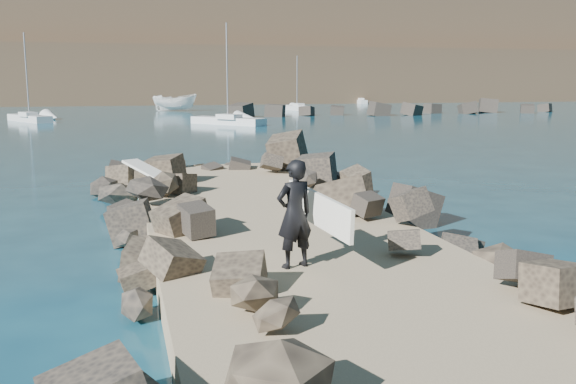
# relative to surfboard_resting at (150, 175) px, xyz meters

# --- Properties ---
(ground) EXTENTS (800.00, 800.00, 0.00)m
(ground) POSITION_rel_surfboard_resting_xyz_m (2.66, -5.60, -1.04)
(ground) COLOR #0F384C
(ground) RESTS_ON ground
(jetty) EXTENTS (6.00, 26.00, 0.60)m
(jetty) POSITION_rel_surfboard_resting_xyz_m (2.66, -7.60, -0.74)
(jetty) COLOR #8C7759
(jetty) RESTS_ON ground
(riprap_left) EXTENTS (2.60, 22.00, 1.00)m
(riprap_left) POSITION_rel_surfboard_resting_xyz_m (-0.24, -7.10, -0.54)
(riprap_left) COLOR black
(riprap_left) RESTS_ON ground
(riprap_right) EXTENTS (2.60, 22.00, 1.00)m
(riprap_right) POSITION_rel_surfboard_resting_xyz_m (5.56, -7.10, -0.54)
(riprap_right) COLOR black
(riprap_right) RESTS_ON ground
(breakwater_secondary) EXTENTS (52.00, 4.00, 1.20)m
(breakwater_secondary) POSITION_rel_surfboard_resting_xyz_m (37.66, 49.40, -0.44)
(breakwater_secondary) COLOR black
(breakwater_secondary) RESTS_ON ground
(headland) EXTENTS (360.00, 140.00, 32.00)m
(headland) POSITION_rel_surfboard_resting_xyz_m (12.66, 154.40, 14.96)
(headland) COLOR #2D4919
(headland) RESTS_ON ground
(surfboard_resting) EXTENTS (1.69, 2.26, 0.08)m
(surfboard_resting) POSITION_rel_surfboard_resting_xyz_m (0.00, 0.00, 0.00)
(surfboard_resting) COLOR silver
(surfboard_resting) RESTS_ON riprap_left
(boat_imported) EXTENTS (6.04, 3.39, 2.20)m
(boat_imported) POSITION_rel_surfboard_resting_xyz_m (6.35, 65.04, 0.06)
(boat_imported) COLOR white
(boat_imported) RESTS_ON ground
(surfer_with_board) EXTENTS (1.11, 2.40, 1.95)m
(surfer_with_board) POSITION_rel_surfboard_resting_xyz_m (2.14, -9.26, 0.55)
(surfer_with_board) COLOR black
(surfer_with_board) RESTS_ON jetty
(sailboat_f) EXTENTS (1.34, 5.44, 6.70)m
(sailboat_f) POSITION_rel_surfboard_resting_xyz_m (39.61, 84.97, -0.69)
(sailboat_f) COLOR silver
(sailboat_f) RESTS_ON ground
(sailboat_c) EXTENTS (6.14, 6.87, 9.08)m
(sailboat_c) POSITION_rel_surfboard_resting_xyz_m (8.67, 37.31, -0.69)
(sailboat_c) COLOR silver
(sailboat_c) RESTS_ON ground
(sailboat_a) EXTENTS (4.80, 6.95, 8.54)m
(sailboat_a) POSITION_rel_surfboard_resting_xyz_m (-9.15, 46.25, -0.69)
(sailboat_a) COLOR silver
(sailboat_a) RESTS_ON ground
(sailboat_d) EXTENTS (2.63, 6.08, 7.28)m
(sailboat_d) POSITION_rel_surfboard_resting_xyz_m (22.17, 62.50, -0.69)
(sailboat_d) COLOR silver
(sailboat_d) RESTS_ON ground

